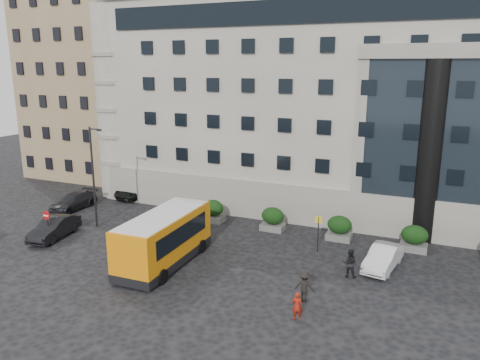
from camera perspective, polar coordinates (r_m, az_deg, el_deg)
The scene contains 21 objects.
ground at distance 30.68m, azimuth -3.16°, elevation -10.38°, with size 120.00×120.00×0.00m, color black.
civic_building at distance 47.54m, azimuth 15.60°, elevation 9.05°, with size 44.00×24.00×18.00m, color gray.
entrance_column at distance 35.76m, azimuth 22.12°, elevation 3.05°, with size 1.80×1.80×13.00m, color black.
apartment_near at distance 58.06m, azimuth -15.96°, elevation 10.81°, with size 14.00×14.00×20.00m, color #8E7652.
apartment_far at distance 74.41m, azimuth -8.90°, elevation 12.50°, with size 13.00×13.00×22.00m, color brown.
hedge_a at distance 38.55m, azimuth -3.31°, elevation -3.75°, with size 1.80×1.26×1.84m.
hedge_b at distance 36.60m, azimuth 4.01°, elevation -4.74°, with size 1.80×1.26×1.84m.
hedge_c at distance 35.31m, azimuth 12.02°, elevation -5.72°, with size 1.80×1.26×1.84m.
hedge_d at distance 34.77m, azimuth 20.48°, elevation -6.64°, with size 1.80×1.26×1.84m.
street_lamp at distance 38.13m, azimuth -17.42°, elevation 0.78°, with size 1.16×0.18×8.00m.
bus_stop_sign at distance 32.64m, azimuth 9.52°, elevation -5.75°, with size 0.50×0.08×2.52m.
no_entry_sign at distance 36.75m, azimuth -22.47°, elevation -4.53°, with size 0.64×0.16×2.32m.
minibus at distance 30.62m, azimuth -9.24°, elevation -6.87°, with size 3.16×8.09×3.35m.
red_truck at distance 51.13m, azimuth -13.27°, elevation 0.73°, with size 2.84×4.93×2.50m.
parked_car_b at distance 37.67m, azimuth -21.68°, elevation -5.44°, with size 1.63×4.66×1.54m, color black.
parked_car_c at distance 44.37m, azimuth -19.67°, elevation -2.49°, with size 1.97×4.85×1.41m, color black.
parked_car_d at distance 46.89m, azimuth -12.37°, elevation -1.07°, with size 2.50×5.42×1.51m, color black.
white_taxi at distance 31.35m, azimuth 17.06°, elevation -9.01°, with size 1.54×4.41×1.45m, color silver.
pedestrian_a at distance 24.60m, azimuth 6.97°, elevation -14.99°, with size 0.55×0.36×1.52m, color maroon.
pedestrian_b at distance 29.53m, azimuth 13.23°, elevation -9.84°, with size 0.87×0.68×1.80m, color black.
pedestrian_c at distance 26.29m, azimuth 7.86°, elevation -12.73°, with size 1.14×0.65×1.76m, color black.
Camera 1 is at (12.68, -24.93, 12.60)m, focal length 35.00 mm.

